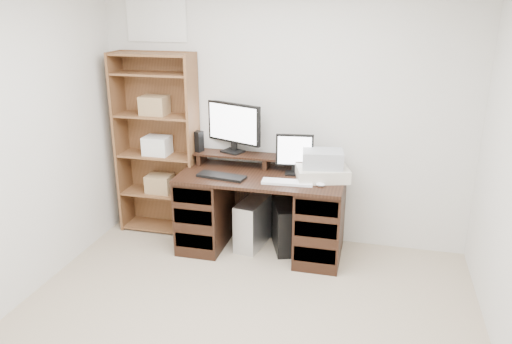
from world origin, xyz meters
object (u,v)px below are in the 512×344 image
at_px(monitor_small, 295,153).
at_px(bookshelf, 158,143).
at_px(desk, 262,211).
at_px(printer, 322,173).
at_px(monitor_wide, 234,125).
at_px(tower_silver, 253,223).
at_px(tower_black, 285,226).

relative_size(monitor_small, bookshelf, 0.21).
distance_m(monitor_small, bookshelf, 1.39).
height_order(desk, monitor_small, monitor_small).
relative_size(monitor_small, printer, 0.83).
xyz_separation_m(monitor_wide, tower_silver, (0.24, -0.20, -0.90)).
bearing_deg(monitor_small, bookshelf, 168.75).
relative_size(monitor_wide, tower_silver, 1.23).
distance_m(monitor_small, tower_black, 0.73).
height_order(tower_silver, tower_black, tower_silver).
relative_size(printer, bookshelf, 0.25).
xyz_separation_m(monitor_wide, monitor_small, (0.61, -0.15, -0.18)).
relative_size(tower_black, bookshelf, 0.27).
height_order(monitor_wide, printer, monitor_wide).
bearing_deg(printer, monitor_wide, 148.46).
bearing_deg(monitor_small, tower_silver, -178.75).
height_order(monitor_wide, tower_silver, monitor_wide).
bearing_deg(monitor_small, printer, -24.43).
bearing_deg(printer, tower_silver, 160.72).
bearing_deg(desk, printer, 3.01).
xyz_separation_m(desk, monitor_small, (0.28, 0.11, 0.56)).
bearing_deg(desk, tower_black, 19.40).
bearing_deg(tower_silver, desk, -20.43).
bearing_deg(bookshelf, monitor_wide, 3.51).
xyz_separation_m(desk, monitor_wide, (-0.34, 0.26, 0.75)).
bearing_deg(monitor_wide, monitor_small, 8.43).
bearing_deg(tower_silver, monitor_wide, 148.64).
bearing_deg(monitor_wide, bookshelf, -154.47).
relative_size(desk, bookshelf, 0.83).
height_order(monitor_small, printer, monitor_small).
bearing_deg(monitor_small, desk, -165.22).
relative_size(desk, tower_silver, 3.24).
bearing_deg(monitor_small, monitor_wide, 159.35).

